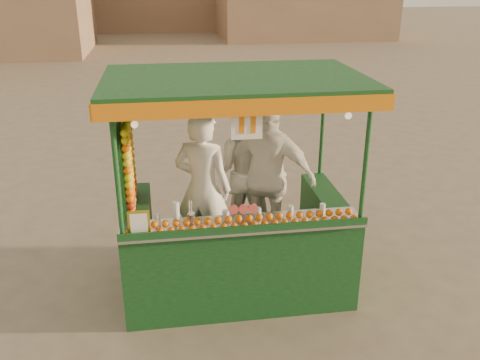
{
  "coord_description": "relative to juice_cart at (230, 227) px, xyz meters",
  "views": [
    {
      "loc": [
        -0.82,
        -5.28,
        3.57
      ],
      "look_at": [
        -0.01,
        0.08,
        1.35
      ],
      "focal_mm": 38.99,
      "sensor_mm": 36.0,
      "label": 1
    }
  ],
  "objects": [
    {
      "name": "vendor_middle",
      "position": [
        0.3,
        0.71,
        0.43
      ],
      "size": [
        1.14,
        1.05,
        1.89
      ],
      "rotation": [
        0.0,
        0.0,
        2.67
      ],
      "color": "beige",
      "rests_on": "ground"
    },
    {
      "name": "juice_cart",
      "position": [
        0.0,
        0.0,
        0.0
      ],
      "size": [
        2.77,
        1.8,
        2.52
      ],
      "color": "black",
      "rests_on": "ground"
    },
    {
      "name": "vendor_right",
      "position": [
        0.51,
        0.36,
        0.45
      ],
      "size": [
        1.23,
        0.94,
        1.94
      ],
      "rotation": [
        0.0,
        0.0,
        2.67
      ],
      "color": "white",
      "rests_on": "ground"
    },
    {
      "name": "vendor_left",
      "position": [
        -0.29,
        0.25,
        0.4
      ],
      "size": [
        0.79,
        0.67,
        1.83
      ],
      "rotation": [
        0.0,
        0.0,
        2.72
      ],
      "color": "white",
      "rests_on": "ground"
    },
    {
      "name": "ground",
      "position": [
        0.14,
        0.02,
        -0.81
      ],
      "size": [
        90.0,
        90.0,
        0.0
      ],
      "primitive_type": "plane",
      "color": "brown",
      "rests_on": "ground"
    }
  ]
}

